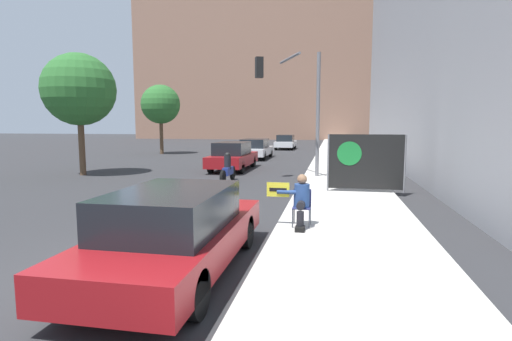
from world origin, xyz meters
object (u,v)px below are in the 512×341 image
(car_on_road_nearest, at_px, (233,156))
(car_on_road_distant, at_px, (286,142))
(parked_car_curbside, at_px, (175,231))
(car_on_road_midblock, at_px, (255,149))
(protest_banner, at_px, (365,162))
(street_tree_midblock, at_px, (161,104))
(street_tree_near_curb, at_px, (79,90))
(motorcycle_on_road, at_px, (228,170))
(seated_protester, at_px, (301,199))
(traffic_light_pole, at_px, (296,93))

(car_on_road_nearest, relative_size, car_on_road_distant, 1.13)
(parked_car_curbside, xyz_separation_m, car_on_road_distant, (-1.93, 31.79, -0.02))
(car_on_road_midblock, bearing_deg, protest_banner, -64.68)
(protest_banner, relative_size, car_on_road_distant, 0.61)
(car_on_road_distant, bearing_deg, street_tree_midblock, -139.72)
(street_tree_near_curb, bearing_deg, car_on_road_distant, 70.95)
(motorcycle_on_road, bearing_deg, car_on_road_distant, 90.43)
(car_on_road_distant, height_order, motorcycle_on_road, car_on_road_distant)
(parked_car_curbside, bearing_deg, seated_protester, 58.18)
(parked_car_curbside, xyz_separation_m, street_tree_near_curb, (-9.12, 10.95, 3.27))
(car_on_road_midblock, relative_size, street_tree_near_curb, 0.84)
(protest_banner, relative_size, street_tree_near_curb, 0.45)
(car_on_road_nearest, relative_size, street_tree_near_curb, 0.84)
(parked_car_curbside, distance_m, car_on_road_midblock, 21.54)
(seated_protester, distance_m, car_on_road_midblock, 19.05)
(traffic_light_pole, xyz_separation_m, street_tree_near_curb, (-9.98, -0.41, 0.25))
(street_tree_near_curb, distance_m, street_tree_midblock, 13.27)
(seated_protester, bearing_deg, traffic_light_pole, 115.16)
(seated_protester, xyz_separation_m, motorcycle_on_road, (-3.54, 7.02, -0.21))
(protest_banner, xyz_separation_m, street_tree_near_curb, (-12.67, 3.08, 2.82))
(street_tree_near_curb, height_order, street_tree_midblock, street_tree_near_curb)
(traffic_light_pole, bearing_deg, car_on_road_midblock, 110.29)
(protest_banner, distance_m, street_tree_near_curb, 13.34)
(car_on_road_distant, bearing_deg, traffic_light_pole, -82.24)
(motorcycle_on_road, distance_m, street_tree_near_curb, 8.19)
(car_on_road_distant, distance_m, motorcycle_on_road, 21.90)
(parked_car_curbside, height_order, street_tree_midblock, street_tree_midblock)
(street_tree_near_curb, relative_size, street_tree_midblock, 1.03)
(car_on_road_midblock, bearing_deg, street_tree_near_curb, -121.17)
(car_on_road_midblock, height_order, street_tree_midblock, street_tree_midblock)
(traffic_light_pole, bearing_deg, seated_protester, -83.82)
(protest_banner, relative_size, parked_car_curbside, 0.54)
(motorcycle_on_road, bearing_deg, car_on_road_nearest, 101.62)
(motorcycle_on_road, bearing_deg, street_tree_near_curb, 171.78)
(motorcycle_on_road, xyz_separation_m, street_tree_midblock, (-9.25, 14.20, 3.39))
(traffic_light_pole, height_order, street_tree_near_curb, street_tree_near_curb)
(parked_car_curbside, height_order, motorcycle_on_road, parked_car_curbside)
(traffic_light_pole, bearing_deg, protest_banner, -52.42)
(parked_car_curbside, height_order, car_on_road_nearest, car_on_road_nearest)
(traffic_light_pole, xyz_separation_m, motorcycle_on_road, (-2.62, -1.47, -3.18))
(car_on_road_midblock, distance_m, street_tree_midblock, 9.22)
(parked_car_curbside, bearing_deg, car_on_road_distant, 93.47)
(car_on_road_nearest, distance_m, motorcycle_on_road, 4.55)
(street_tree_midblock, bearing_deg, traffic_light_pole, -46.99)
(protest_banner, relative_size, car_on_road_midblock, 0.54)
(traffic_light_pole, relative_size, car_on_road_nearest, 1.12)
(parked_car_curbside, bearing_deg, motorcycle_on_road, 100.10)
(car_on_road_midblock, xyz_separation_m, car_on_road_distant, (0.91, 10.44, -0.00))
(seated_protester, height_order, motorcycle_on_road, seated_protester)
(motorcycle_on_road, distance_m, street_tree_midblock, 17.28)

